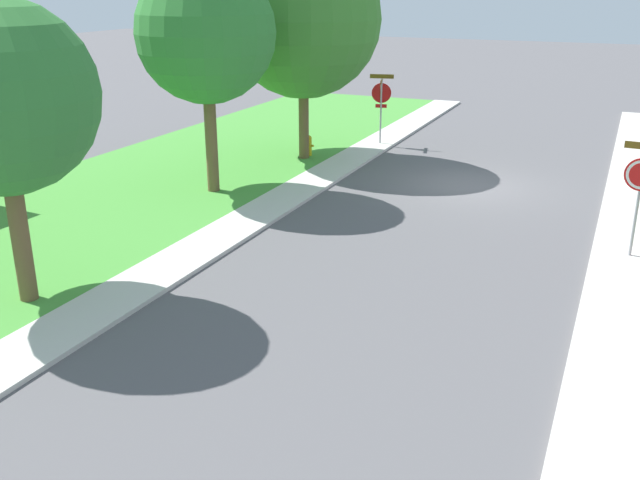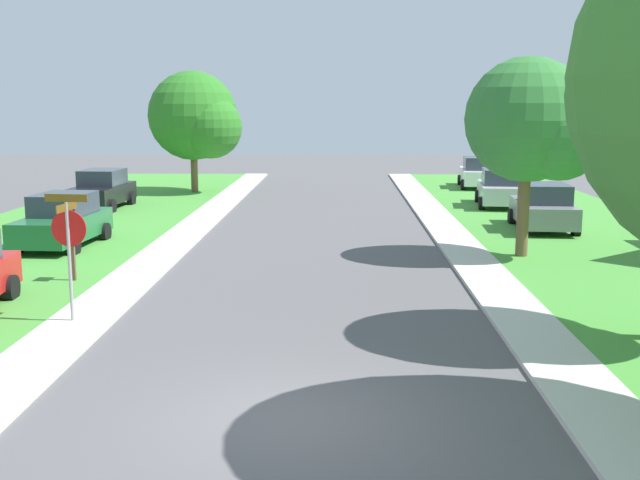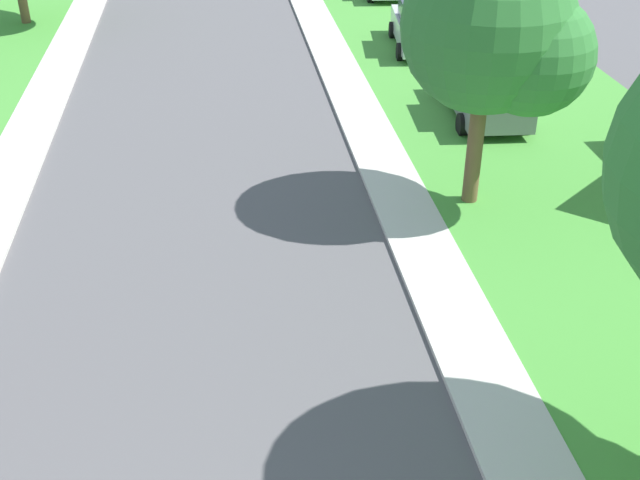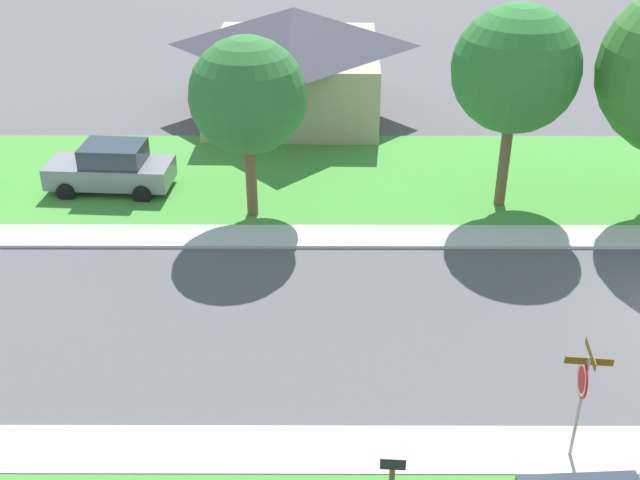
{
  "view_description": "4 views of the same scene",
  "coord_description": "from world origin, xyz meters",
  "px_view_note": "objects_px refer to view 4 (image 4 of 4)",
  "views": [
    {
      "loc": [
        -4.44,
        22.08,
        6.16
      ],
      "look_at": [
        0.8,
        10.06,
        1.4
      ],
      "focal_mm": 40.26,
      "sensor_mm": 36.0,
      "label": 1
    },
    {
      "loc": [
        0.77,
        -10.77,
        4.57
      ],
      "look_at": [
        0.31,
        7.33,
        1.4
      ],
      "focal_mm": 43.41,
      "sensor_mm": 36.0,
      "label": 2
    },
    {
      "loc": [
        0.64,
        -3.45,
        8.71
      ],
      "look_at": [
        2.26,
        8.71,
        1.4
      ],
      "focal_mm": 44.29,
      "sensor_mm": 36.0,
      "label": 3
    },
    {
      "loc": [
        -16.8,
        9.98,
        11.71
      ],
      "look_at": [
        2.01,
        10.03,
        1.4
      ],
      "focal_mm": 43.54,
      "sensor_mm": 36.0,
      "label": 4
    }
  ],
  "objects_px": {
    "car_grey_across_road": "(111,168)",
    "mailbox": "(393,467)",
    "tree_across_right": "(518,71)",
    "tree_across_left": "(253,97)",
    "stop_sign_far_corner": "(582,386)",
    "house_right_setback": "(294,59)"
  },
  "relations": [
    {
      "from": "car_grey_across_road",
      "to": "mailbox",
      "type": "xyz_separation_m",
      "value": [
        -14.32,
        -8.72,
        0.14
      ]
    },
    {
      "from": "tree_across_right",
      "to": "mailbox",
      "type": "height_order",
      "value": "tree_across_right"
    },
    {
      "from": "tree_across_left",
      "to": "tree_across_right",
      "type": "bearing_deg",
      "value": -84.63
    },
    {
      "from": "stop_sign_far_corner",
      "to": "tree_across_left",
      "type": "xyz_separation_m",
      "value": [
        11.31,
        7.28,
        2.13
      ]
    },
    {
      "from": "stop_sign_far_corner",
      "to": "tree_across_right",
      "type": "xyz_separation_m",
      "value": [
        12.1,
        -1.09,
        2.73
      ]
    },
    {
      "from": "car_grey_across_road",
      "to": "mailbox",
      "type": "distance_m",
      "value": 16.77
    },
    {
      "from": "tree_across_left",
      "to": "house_right_setback",
      "type": "bearing_deg",
      "value": -5.29
    },
    {
      "from": "stop_sign_far_corner",
      "to": "tree_across_left",
      "type": "height_order",
      "value": "tree_across_left"
    },
    {
      "from": "car_grey_across_road",
      "to": "stop_sign_far_corner",
      "type": "bearing_deg",
      "value": -136.2
    },
    {
      "from": "stop_sign_far_corner",
      "to": "tree_across_left",
      "type": "bearing_deg",
      "value": 32.77
    },
    {
      "from": "car_grey_across_road",
      "to": "house_right_setback",
      "type": "distance_m",
      "value": 10.58
    },
    {
      "from": "tree_across_right",
      "to": "stop_sign_far_corner",
      "type": "bearing_deg",
      "value": 174.86
    },
    {
      "from": "house_right_setback",
      "to": "mailbox",
      "type": "xyz_separation_m",
      "value": [
        -22.78,
        -2.55,
        -1.37
      ]
    },
    {
      "from": "tree_across_right",
      "to": "house_right_setback",
      "type": "distance_m",
      "value": 12.19
    },
    {
      "from": "mailbox",
      "to": "tree_across_right",
      "type": "bearing_deg",
      "value": -20.03
    },
    {
      "from": "car_grey_across_road",
      "to": "tree_across_right",
      "type": "relative_size",
      "value": 0.65
    },
    {
      "from": "house_right_setback",
      "to": "mailbox",
      "type": "relative_size",
      "value": 7.01
    },
    {
      "from": "tree_across_left",
      "to": "house_right_setback",
      "type": "height_order",
      "value": "tree_across_left"
    },
    {
      "from": "tree_across_right",
      "to": "mailbox",
      "type": "xyz_separation_m",
      "value": [
        -13.38,
        4.88,
        -3.6
      ]
    },
    {
      "from": "car_grey_across_road",
      "to": "mailbox",
      "type": "bearing_deg",
      "value": -148.66
    },
    {
      "from": "tree_across_left",
      "to": "mailbox",
      "type": "bearing_deg",
      "value": -164.5
    },
    {
      "from": "tree_across_left",
      "to": "mailbox",
      "type": "xyz_separation_m",
      "value": [
        -12.59,
        -3.49,
        -3.0
      ]
    }
  ]
}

